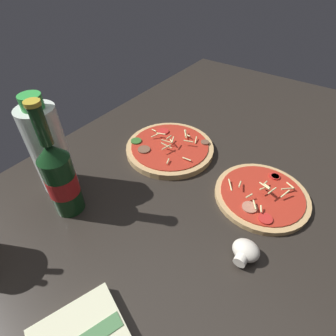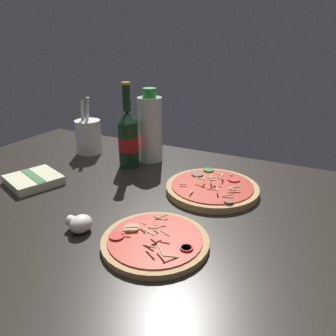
{
  "view_description": "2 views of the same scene",
  "coord_description": "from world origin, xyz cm",
  "views": [
    {
      "loc": [
        -43.95,
        -21.54,
        50.0
      ],
      "look_at": [
        -7.24,
        4.8,
        9.99
      ],
      "focal_mm": 28.0,
      "sensor_mm": 36.0,
      "label": 1
    },
    {
      "loc": [
        31.73,
        -64.48,
        42.46
      ],
      "look_at": [
        -5.44,
        9.9,
        8.85
      ],
      "focal_mm": 35.0,
      "sensor_mm": 36.0,
      "label": 2
    }
  ],
  "objects": [
    {
      "name": "counter_slab",
      "position": [
        0.0,
        0.0,
        1.25
      ],
      "size": [
        160.0,
        90.0,
        2.5
      ],
      "color": "#28231E",
      "rests_on": "ground"
    },
    {
      "name": "pizza_far",
      "position": [
        6.19,
        13.84,
        3.54
      ],
      "size": [
        25.43,
        25.43,
        4.95
      ],
      "color": "tan",
      "rests_on": "counter_slab"
    },
    {
      "name": "pizza_near",
      "position": [
        3.98,
        -14.89,
        3.3
      ],
      "size": [
        22.29,
        22.29,
        4.72
      ],
      "color": "tan",
      "rests_on": "counter_slab"
    },
    {
      "name": "oil_bottle",
      "position": [
        -21.23,
        28.08,
        13.77
      ],
      "size": [
        8.19,
        8.19,
        24.52
      ],
      "color": "silver",
      "rests_on": "counter_slab"
    },
    {
      "name": "beer_bottle",
      "position": [
        -24.82,
        20.11,
        12.09
      ],
      "size": [
        6.54,
        6.54,
        27.1
      ],
      "color": "#143819",
      "rests_on": "counter_slab"
    },
    {
      "name": "mushroom_left",
      "position": [
        -13.13,
        -17.85,
        4.38
      ],
      "size": [
        5.65,
        5.38,
        3.77
      ],
      "color": "white",
      "rests_on": "counter_slab"
    }
  ]
}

